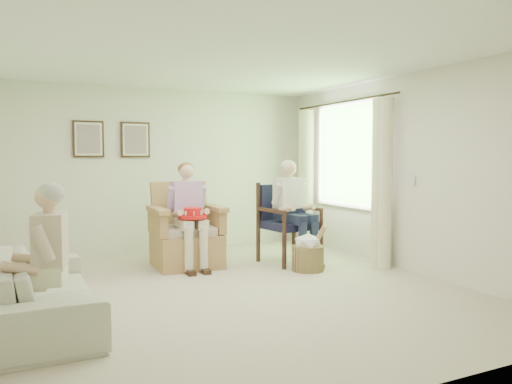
% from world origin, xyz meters
% --- Properties ---
extents(floor, '(5.50, 5.50, 0.00)m').
position_xyz_m(floor, '(0.00, 0.00, 0.00)').
color(floor, beige).
rests_on(floor, ground).
extents(back_wall, '(5.00, 0.04, 2.60)m').
position_xyz_m(back_wall, '(0.00, 2.75, 1.30)').
color(back_wall, silver).
rests_on(back_wall, ground).
extents(front_wall, '(5.00, 0.04, 2.60)m').
position_xyz_m(front_wall, '(0.00, -2.75, 1.30)').
color(front_wall, silver).
rests_on(front_wall, ground).
extents(right_wall, '(0.04, 5.50, 2.60)m').
position_xyz_m(right_wall, '(2.50, 0.00, 1.30)').
color(right_wall, silver).
rests_on(right_wall, ground).
extents(ceiling, '(5.00, 5.50, 0.02)m').
position_xyz_m(ceiling, '(0.00, 0.00, 2.60)').
color(ceiling, white).
rests_on(ceiling, back_wall).
extents(window, '(0.13, 2.50, 1.63)m').
position_xyz_m(window, '(2.46, 1.20, 1.58)').
color(window, '#2D6B23').
rests_on(window, right_wall).
extents(curtain_left, '(0.34, 0.34, 2.30)m').
position_xyz_m(curtain_left, '(2.33, 0.22, 1.15)').
color(curtain_left, '#FAEDC3').
rests_on(curtain_left, ground).
extents(curtain_right, '(0.34, 0.34, 2.30)m').
position_xyz_m(curtain_right, '(2.33, 2.18, 1.15)').
color(curtain_right, '#FAEDC3').
rests_on(curtain_right, ground).
extents(framed_print_left, '(0.45, 0.05, 0.55)m').
position_xyz_m(framed_print_left, '(-1.15, 2.71, 1.78)').
color(framed_print_left, '#382114').
rests_on(framed_print_left, back_wall).
extents(framed_print_right, '(0.45, 0.05, 0.55)m').
position_xyz_m(framed_print_right, '(-0.45, 2.71, 1.78)').
color(framed_print_right, '#382114').
rests_on(framed_print_right, back_wall).
extents(wicker_armchair, '(0.91, 0.90, 1.16)m').
position_xyz_m(wicker_armchair, '(-0.05, 1.48, 0.37)').
color(wicker_armchair, tan).
rests_on(wicker_armchair, ground).
extents(wood_armchair, '(0.72, 0.68, 1.11)m').
position_xyz_m(wood_armchair, '(1.36, 1.14, 0.61)').
color(wood_armchair, black).
rests_on(wood_armchair, ground).
extents(sofa, '(2.11, 0.82, 0.62)m').
position_xyz_m(sofa, '(-1.95, -0.27, 0.31)').
color(sofa, beige).
rests_on(sofa, ground).
extents(person_wicker, '(0.40, 0.63, 1.41)m').
position_xyz_m(person_wicker, '(-0.05, 1.33, 0.84)').
color(person_wicker, beige).
rests_on(person_wicker, ground).
extents(person_dark, '(0.40, 0.63, 1.44)m').
position_xyz_m(person_dark, '(1.36, 0.96, 0.86)').
color(person_dark, '#191F38').
rests_on(person_dark, ground).
extents(person_sofa, '(0.42, 0.62, 1.27)m').
position_xyz_m(person_sofa, '(-1.95, -0.67, 0.73)').
color(person_sofa, beige).
rests_on(person_sofa, ground).
extents(red_hat, '(0.37, 0.37, 0.14)m').
position_xyz_m(red_hat, '(-0.06, 1.13, 0.76)').
color(red_hat, red).
rests_on(red_hat, person_wicker).
extents(hatbox, '(0.49, 0.49, 0.63)m').
position_xyz_m(hatbox, '(1.32, 0.48, 0.25)').
color(hatbox, '#9E8C56').
rests_on(hatbox, ground).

